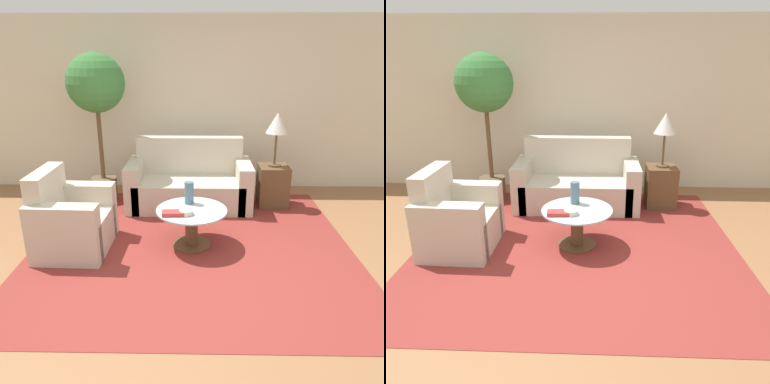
% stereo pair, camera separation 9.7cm
% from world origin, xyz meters
% --- Properties ---
extents(ground_plane, '(14.00, 14.00, 0.00)m').
position_xyz_m(ground_plane, '(0.00, 0.00, 0.00)').
color(ground_plane, '#8E603D').
extents(wall_back, '(10.00, 0.06, 2.60)m').
position_xyz_m(wall_back, '(0.00, 2.84, 1.30)').
color(wall_back, beige).
rests_on(wall_back, ground_plane).
extents(rug, '(3.55, 3.32, 0.01)m').
position_xyz_m(rug, '(0.10, 0.75, 0.00)').
color(rug, maroon).
rests_on(rug, ground_plane).
extents(sofa_main, '(1.71, 0.79, 0.94)m').
position_xyz_m(sofa_main, '(0.04, 2.00, 0.30)').
color(sofa_main, beige).
rests_on(sofa_main, ground_plane).
extents(armchair, '(0.75, 0.90, 0.90)m').
position_xyz_m(armchair, '(-1.24, 0.67, 0.30)').
color(armchair, beige).
rests_on(armchair, ground_plane).
extents(coffee_table, '(0.79, 0.79, 0.44)m').
position_xyz_m(coffee_table, '(0.10, 0.75, 0.28)').
color(coffee_table, brown).
rests_on(coffee_table, ground_plane).
extents(side_table, '(0.41, 0.41, 0.58)m').
position_xyz_m(side_table, '(1.22, 1.99, 0.29)').
color(side_table, brown).
rests_on(side_table, ground_plane).
extents(table_lamp, '(0.30, 0.30, 0.74)m').
position_xyz_m(table_lamp, '(1.22, 1.99, 1.16)').
color(table_lamp, brown).
rests_on(table_lamp, side_table).
extents(potted_plant, '(0.79, 0.79, 2.08)m').
position_xyz_m(potted_plant, '(-1.22, 2.13, 1.54)').
color(potted_plant, brown).
rests_on(potted_plant, ground_plane).
extents(vase, '(0.10, 0.10, 0.26)m').
position_xyz_m(vase, '(0.07, 0.93, 0.57)').
color(vase, slate).
rests_on(vase, coffee_table).
extents(bowl, '(0.15, 0.15, 0.05)m').
position_xyz_m(bowl, '(0.04, 0.61, 0.46)').
color(bowl, beige).
rests_on(bowl, coffee_table).
extents(book_stack, '(0.24, 0.14, 0.04)m').
position_xyz_m(book_stack, '(-0.10, 0.59, 0.46)').
color(book_stack, '#BC3333').
rests_on(book_stack, coffee_table).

